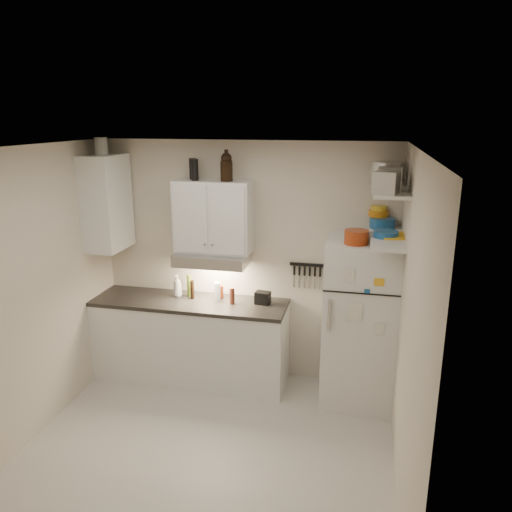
# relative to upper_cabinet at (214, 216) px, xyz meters

# --- Properties ---
(floor) EXTENTS (3.20, 3.00, 0.02)m
(floor) POSITION_rel_upper_cabinet_xyz_m (0.30, -1.33, -1.84)
(floor) COLOR beige
(floor) RESTS_ON ground
(ceiling) EXTENTS (3.20, 3.00, 0.02)m
(ceiling) POSITION_rel_upper_cabinet_xyz_m (0.30, -1.33, 0.78)
(ceiling) COLOR white
(ceiling) RESTS_ON ground
(back_wall) EXTENTS (3.20, 0.02, 2.60)m
(back_wall) POSITION_rel_upper_cabinet_xyz_m (0.30, 0.18, -0.53)
(back_wall) COLOR beige
(back_wall) RESTS_ON ground
(left_wall) EXTENTS (0.02, 3.00, 2.60)m
(left_wall) POSITION_rel_upper_cabinet_xyz_m (-1.31, -1.33, -0.53)
(left_wall) COLOR beige
(left_wall) RESTS_ON ground
(right_wall) EXTENTS (0.02, 3.00, 2.60)m
(right_wall) POSITION_rel_upper_cabinet_xyz_m (1.91, -1.33, -0.53)
(right_wall) COLOR beige
(right_wall) RESTS_ON ground
(base_cabinet) EXTENTS (2.10, 0.60, 0.88)m
(base_cabinet) POSITION_rel_upper_cabinet_xyz_m (-0.25, -0.14, -1.39)
(base_cabinet) COLOR white
(base_cabinet) RESTS_ON floor
(countertop) EXTENTS (2.10, 0.62, 0.04)m
(countertop) POSITION_rel_upper_cabinet_xyz_m (-0.25, -0.14, -0.93)
(countertop) COLOR #272522
(countertop) RESTS_ON base_cabinet
(upper_cabinet) EXTENTS (0.80, 0.33, 0.75)m
(upper_cabinet) POSITION_rel_upper_cabinet_xyz_m (0.00, 0.00, 0.00)
(upper_cabinet) COLOR white
(upper_cabinet) RESTS_ON back_wall
(side_cabinet) EXTENTS (0.33, 0.55, 1.00)m
(side_cabinet) POSITION_rel_upper_cabinet_xyz_m (-1.14, -0.14, 0.12)
(side_cabinet) COLOR white
(side_cabinet) RESTS_ON left_wall
(range_hood) EXTENTS (0.76, 0.46, 0.12)m
(range_hood) POSITION_rel_upper_cabinet_xyz_m (0.00, -0.06, -0.44)
(range_hood) COLOR silver
(range_hood) RESTS_ON back_wall
(fridge) EXTENTS (0.70, 0.68, 1.70)m
(fridge) POSITION_rel_upper_cabinet_xyz_m (1.55, -0.18, -0.98)
(fridge) COLOR white
(fridge) RESTS_ON floor
(shelf_hi) EXTENTS (0.30, 0.95, 0.03)m
(shelf_hi) POSITION_rel_upper_cabinet_xyz_m (1.75, -0.31, 0.38)
(shelf_hi) COLOR white
(shelf_hi) RESTS_ON right_wall
(shelf_lo) EXTENTS (0.30, 0.95, 0.03)m
(shelf_lo) POSITION_rel_upper_cabinet_xyz_m (1.75, -0.31, -0.07)
(shelf_lo) COLOR white
(shelf_lo) RESTS_ON right_wall
(knife_strip) EXTENTS (0.42, 0.02, 0.03)m
(knife_strip) POSITION_rel_upper_cabinet_xyz_m (1.00, 0.15, -0.51)
(knife_strip) COLOR black
(knife_strip) RESTS_ON back_wall
(dutch_oven) EXTENTS (0.24, 0.24, 0.13)m
(dutch_oven) POSITION_rel_upper_cabinet_xyz_m (1.47, -0.35, -0.06)
(dutch_oven) COLOR #9F3512
(dutch_oven) RESTS_ON fridge
(book_stack) EXTENTS (0.27, 0.31, 0.09)m
(book_stack) POSITION_rel_upper_cabinet_xyz_m (1.81, -0.31, -0.08)
(book_stack) COLOR gold
(book_stack) RESTS_ON fridge
(spice_jar) EXTENTS (0.07, 0.07, 0.09)m
(spice_jar) POSITION_rel_upper_cabinet_xyz_m (1.59, -0.19, -0.08)
(spice_jar) COLOR silver
(spice_jar) RESTS_ON fridge
(stock_pot) EXTENTS (0.38, 0.38, 0.21)m
(stock_pot) POSITION_rel_upper_cabinet_xyz_m (1.71, -0.08, 0.50)
(stock_pot) COLOR silver
(stock_pot) RESTS_ON shelf_hi
(tin_a) EXTENTS (0.21, 0.19, 0.20)m
(tin_a) POSITION_rel_upper_cabinet_xyz_m (1.73, -0.45, 0.49)
(tin_a) COLOR #AAAAAD
(tin_a) RESTS_ON shelf_hi
(tin_b) EXTENTS (0.23, 0.23, 0.19)m
(tin_b) POSITION_rel_upper_cabinet_xyz_m (1.70, -0.68, 0.48)
(tin_b) COLOR #AAAAAD
(tin_b) RESTS_ON shelf_hi
(bowl_teal) EXTENTS (0.25, 0.25, 0.10)m
(bowl_teal) POSITION_rel_upper_cabinet_xyz_m (1.71, 0.05, -0.00)
(bowl_teal) COLOR #194F89
(bowl_teal) RESTS_ON shelf_lo
(bowl_orange) EXTENTS (0.20, 0.20, 0.06)m
(bowl_orange) POSITION_rel_upper_cabinet_xyz_m (1.67, 0.13, 0.08)
(bowl_orange) COLOR orange
(bowl_orange) RESTS_ON bowl_teal
(bowl_yellow) EXTENTS (0.15, 0.15, 0.05)m
(bowl_yellow) POSITION_rel_upper_cabinet_xyz_m (1.67, 0.13, 0.13)
(bowl_yellow) COLOR gold
(bowl_yellow) RESTS_ON bowl_orange
(plates) EXTENTS (0.26, 0.26, 0.06)m
(plates) POSITION_rel_upper_cabinet_xyz_m (1.73, -0.34, -0.02)
(plates) COLOR #194F89
(plates) RESTS_ON shelf_lo
(growler_a) EXTENTS (0.14, 0.14, 0.29)m
(growler_a) POSITION_rel_upper_cabinet_xyz_m (0.16, -0.04, 0.52)
(growler_a) COLOR black
(growler_a) RESTS_ON upper_cabinet
(growler_b) EXTENTS (0.12, 0.12, 0.24)m
(growler_b) POSITION_rel_upper_cabinet_xyz_m (0.17, -0.01, 0.50)
(growler_b) COLOR black
(growler_b) RESTS_ON upper_cabinet
(thermos_a) EXTENTS (0.09, 0.09, 0.22)m
(thermos_a) POSITION_rel_upper_cabinet_xyz_m (-0.17, -0.05, 0.48)
(thermos_a) COLOR black
(thermos_a) RESTS_ON upper_cabinet
(thermos_b) EXTENTS (0.10, 0.10, 0.21)m
(thermos_b) POSITION_rel_upper_cabinet_xyz_m (-0.23, 0.06, 0.48)
(thermos_b) COLOR black
(thermos_b) RESTS_ON upper_cabinet
(side_jar) EXTENTS (0.16, 0.16, 0.18)m
(side_jar) POSITION_rel_upper_cabinet_xyz_m (-1.14, -0.14, 0.71)
(side_jar) COLOR silver
(side_jar) RESTS_ON side_cabinet
(soap_bottle) EXTENTS (0.13, 0.13, 0.27)m
(soap_bottle) POSITION_rel_upper_cabinet_xyz_m (-0.42, -0.03, -0.77)
(soap_bottle) COLOR white
(soap_bottle) RESTS_ON countertop
(pepper_mill) EXTENTS (0.07, 0.07, 0.18)m
(pepper_mill) POSITION_rel_upper_cabinet_xyz_m (0.22, -0.13, -0.82)
(pepper_mill) COLOR brown
(pepper_mill) RESTS_ON countertop
(oil_bottle) EXTENTS (0.06, 0.06, 0.25)m
(oil_bottle) POSITION_rel_upper_cabinet_xyz_m (-0.30, -0.00, -0.78)
(oil_bottle) COLOR #5C731C
(oil_bottle) RESTS_ON countertop
(vinegar_bottle) EXTENTS (0.05, 0.05, 0.21)m
(vinegar_bottle) POSITION_rel_upper_cabinet_xyz_m (-0.24, -0.07, -0.80)
(vinegar_bottle) COLOR black
(vinegar_bottle) RESTS_ON countertop
(clear_bottle) EXTENTS (0.09, 0.09, 0.21)m
(clear_bottle) POSITION_rel_upper_cabinet_xyz_m (0.04, -0.07, -0.80)
(clear_bottle) COLOR silver
(clear_bottle) RESTS_ON countertop
(red_jar) EXTENTS (0.08, 0.08, 0.14)m
(red_jar) POSITION_rel_upper_cabinet_xyz_m (0.05, 0.02, -0.83)
(red_jar) COLOR #9F3512
(red_jar) RESTS_ON countertop
(caddy) EXTENTS (0.17, 0.13, 0.13)m
(caddy) POSITION_rel_upper_cabinet_xyz_m (0.54, -0.05, -0.84)
(caddy) COLOR black
(caddy) RESTS_ON countertop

